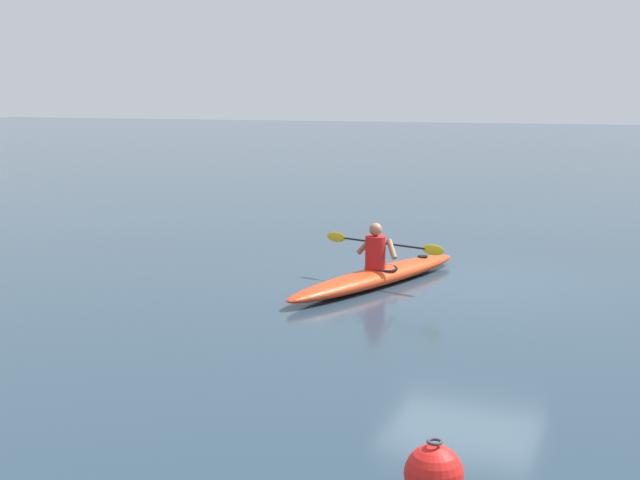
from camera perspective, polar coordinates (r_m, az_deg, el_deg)
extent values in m
plane|color=#233847|center=(14.10, 9.82, -3.09)|extent=(160.00, 160.00, 0.00)
ellipsoid|color=red|center=(14.03, 3.89, -2.43)|extent=(1.95, 4.50, 0.29)
torus|color=black|center=(14.08, 4.11, -1.88)|extent=(0.70, 0.70, 0.04)
cylinder|color=black|center=(15.11, 6.88, -1.09)|extent=(0.18, 0.18, 0.02)
cylinder|color=red|center=(13.89, 3.72, -0.83)|extent=(0.33, 0.33, 0.54)
sphere|color=#936B4C|center=(13.83, 3.74, 0.71)|extent=(0.21, 0.21, 0.21)
cylinder|color=black|center=(14.03, 4.20, -0.21)|extent=(1.86, 0.61, 0.03)
ellipsoid|color=gold|center=(14.60, 1.09, 0.20)|extent=(0.39, 0.16, 0.17)
ellipsoid|color=gold|center=(13.51, 7.57, -0.66)|extent=(0.39, 0.16, 0.17)
cylinder|color=#936B4C|center=(14.10, 3.04, -0.37)|extent=(0.31, 0.17, 0.34)
cylinder|color=#936B4C|center=(13.79, 4.82, -0.62)|extent=(0.25, 0.25, 0.34)
sphere|color=red|center=(6.80, 7.63, -15.27)|extent=(0.46, 0.46, 0.46)
torus|color=#333338|center=(6.69, 7.68, -13.24)|extent=(0.12, 0.12, 0.02)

